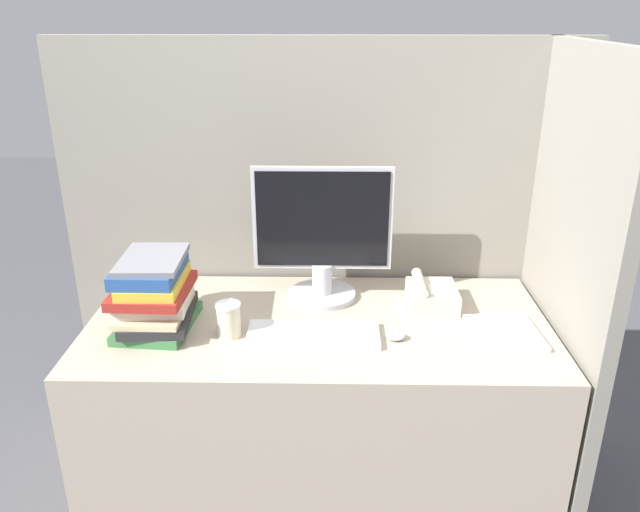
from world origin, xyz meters
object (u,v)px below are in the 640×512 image
object	(u,v)px
coffee_cup	(229,320)
monitor	(322,240)
desk_telephone	(431,295)
mouse	(395,335)
book_stack	(154,295)
keyboard	(313,335)

from	to	relation	value
coffee_cup	monitor	bearing A→B (deg)	44.77
desk_telephone	monitor	bearing A→B (deg)	170.47
monitor	coffee_cup	distance (m)	0.44
monitor	mouse	bearing A→B (deg)	-52.54
mouse	monitor	bearing A→B (deg)	127.46
monitor	book_stack	bearing A→B (deg)	-156.16
book_stack	desk_telephone	size ratio (longest dim) A/B	1.63
keyboard	coffee_cup	xyz separation A→B (m)	(-0.27, 0.01, 0.05)
coffee_cup	book_stack	size ratio (longest dim) A/B	0.37
book_stack	desk_telephone	xyz separation A→B (m)	(0.92, 0.17, -0.08)
coffee_cup	keyboard	bearing A→B (deg)	-1.59
monitor	coffee_cup	bearing A→B (deg)	-135.23
monitor	keyboard	size ratio (longest dim) A/B	1.15
coffee_cup	desk_telephone	world-z (taller)	coffee_cup
coffee_cup	desk_telephone	distance (m)	0.71
desk_telephone	mouse	bearing A→B (deg)	-120.87
monitor	keyboard	bearing A→B (deg)	-94.64
monitor	mouse	size ratio (longest dim) A/B	7.94
monitor	coffee_cup	xyz separation A→B (m)	(-0.29, -0.29, -0.16)
monitor	keyboard	distance (m)	0.36
keyboard	desk_telephone	world-z (taller)	desk_telephone
monitor	desk_telephone	world-z (taller)	monitor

